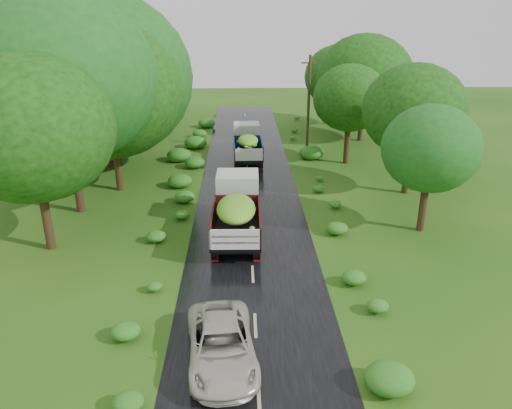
{
  "coord_description": "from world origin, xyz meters",
  "views": [
    {
      "loc": [
        -0.48,
        -16.25,
        11.6
      ],
      "look_at": [
        0.29,
        8.45,
        1.7
      ],
      "focal_mm": 35.0,
      "sensor_mm": 36.0,
      "label": 1
    }
  ],
  "objects_px": {
    "truck_far": "(247,142)",
    "truck_near": "(237,207)",
    "utility_pole": "(308,105)",
    "car": "(222,345)"
  },
  "relations": [
    {
      "from": "car",
      "to": "truck_near",
      "type": "bearing_deg",
      "value": 81.45
    },
    {
      "from": "truck_far",
      "to": "truck_near",
      "type": "bearing_deg",
      "value": -94.5
    },
    {
      "from": "truck_far",
      "to": "utility_pole",
      "type": "bearing_deg",
      "value": 11.83
    },
    {
      "from": "car",
      "to": "utility_pole",
      "type": "xyz_separation_m",
      "value": [
        6.2,
        25.73,
        3.43
      ]
    },
    {
      "from": "truck_far",
      "to": "car",
      "type": "xyz_separation_m",
      "value": [
        -1.26,
        -24.57,
        -0.74
      ]
    },
    {
      "from": "truck_far",
      "to": "utility_pole",
      "type": "distance_m",
      "value": 5.75
    },
    {
      "from": "truck_near",
      "to": "utility_pole",
      "type": "relative_size",
      "value": 0.85
    },
    {
      "from": "truck_far",
      "to": "car",
      "type": "distance_m",
      "value": 24.61
    },
    {
      "from": "truck_near",
      "to": "truck_far",
      "type": "distance_m",
      "value": 14.26
    },
    {
      "from": "truck_near",
      "to": "truck_far",
      "type": "xyz_separation_m",
      "value": [
        0.77,
        14.23,
        -0.17
      ]
    }
  ]
}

